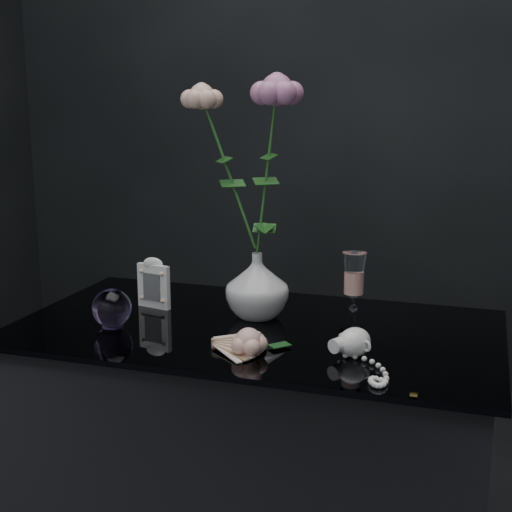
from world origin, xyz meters
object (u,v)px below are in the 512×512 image
(picture_frame, at_px, (154,283))
(loose_rose, at_px, (248,341))
(wine_glass, at_px, (354,292))
(paperweight, at_px, (112,308))
(pearl_jar, at_px, (354,341))
(vase, at_px, (257,286))

(picture_frame, bearing_deg, loose_rose, -24.16)
(wine_glass, xyz_separation_m, loose_rose, (-0.17, -0.22, -0.06))
(wine_glass, distance_m, paperweight, 0.53)
(picture_frame, relative_size, pearl_jar, 0.59)
(wine_glass, xyz_separation_m, paperweight, (-0.50, -0.14, -0.04))
(loose_rose, bearing_deg, pearl_jar, -1.16)
(vase, relative_size, wine_glass, 0.88)
(paperweight, bearing_deg, vase, 30.13)
(picture_frame, relative_size, paperweight, 1.44)
(paperweight, bearing_deg, pearl_jar, -1.40)
(vase, xyz_separation_m, loose_rose, (0.06, -0.24, -0.05))
(picture_frame, xyz_separation_m, paperweight, (-0.02, -0.16, -0.02))
(vase, bearing_deg, loose_rose, -76.13)
(vase, bearing_deg, wine_glass, -5.16)
(picture_frame, xyz_separation_m, pearl_jar, (0.51, -0.17, -0.03))
(picture_frame, xyz_separation_m, loose_rose, (0.32, -0.23, -0.03))
(paperweight, bearing_deg, loose_rose, -12.09)
(vase, distance_m, pearl_jar, 0.31)
(wine_glass, distance_m, picture_frame, 0.48)
(wine_glass, distance_m, loose_rose, 0.28)
(wine_glass, relative_size, loose_rose, 1.07)
(wine_glass, relative_size, picture_frame, 1.39)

